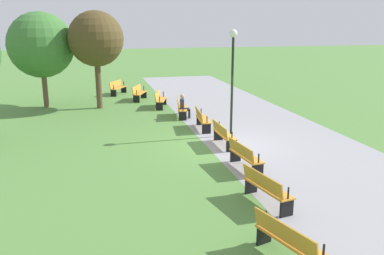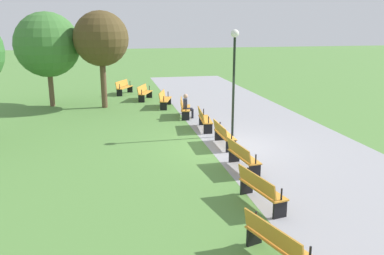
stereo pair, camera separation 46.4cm
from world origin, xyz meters
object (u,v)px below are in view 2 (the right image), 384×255
at_px(bench_3, 184,108).
at_px(bench_2, 164,99).
at_px(bench_5, 223,134).
at_px(bench_8, 277,242).
at_px(bench_0, 124,87).
at_px(person_seated, 187,105).
at_px(lamp_post, 234,64).
at_px(bench_4, 204,119).
at_px(bench_6, 242,156).
at_px(tree_0, 47,45).
at_px(bench_1, 144,92).
at_px(tree_3, 101,39).
at_px(bench_7, 260,189).

bearing_deg(bench_3, bench_2, -154.09).
bearing_deg(bench_5, bench_8, -8.62).
distance_m(bench_0, bench_2, 5.16).
xyz_separation_m(person_seated, lamp_post, (3.58, 1.20, 2.34)).
bearing_deg(bench_0, bench_4, 46.11).
height_order(bench_2, bench_6, same).
bearing_deg(bench_6, bench_0, -174.28).
height_order(bench_3, lamp_post, lamp_post).
relative_size(bench_3, tree_0, 0.33).
bearing_deg(person_seated, bench_5, 16.57).
relative_size(bench_1, bench_3, 0.99).
xyz_separation_m(bench_5, person_seated, (-4.87, -0.43, 0.17)).
xyz_separation_m(bench_2, lamp_post, (6.36, 1.93, 2.51)).
xyz_separation_m(bench_1, bench_8, (17.72, 0.89, 0.00)).
xyz_separation_m(bench_5, tree_0, (-9.31, -7.30, 2.93)).
bearing_deg(bench_5, bench_2, -171.38).
distance_m(bench_1, tree_0, 6.07).
xyz_separation_m(bench_5, lamp_post, (-1.29, 0.77, 2.51)).
relative_size(person_seated, tree_3, 0.23).
height_order(bench_4, tree_3, tree_3).
bearing_deg(person_seated, tree_3, -119.12).
height_order(bench_1, bench_8, same).
distance_m(bench_0, bench_7, 17.74).
relative_size(bench_5, person_seated, 1.39).
bearing_deg(tree_0, bench_0, 126.83).
bearing_deg(person_seated, bench_3, -150.07).
distance_m(bench_1, lamp_post, 9.56).
relative_size(bench_5, lamp_post, 0.38).
xyz_separation_m(bench_2, bench_5, (7.65, 1.16, 0.00)).
bearing_deg(bench_1, bench_2, 43.21).
bearing_deg(bench_7, bench_0, 177.07).
bearing_deg(bench_3, bench_0, -148.34).
xyz_separation_m(bench_3, tree_0, (-4.17, -6.79, 2.93)).
height_order(bench_5, tree_3, tree_3).
xyz_separation_m(bench_8, tree_3, (-15.95, -3.26, 3.25)).
xyz_separation_m(tree_0, tree_3, (1.01, 2.89, 0.32)).
height_order(bench_5, bench_8, same).
distance_m(bench_4, bench_8, 10.28).
distance_m(person_seated, lamp_post, 4.45).
relative_size(bench_1, bench_4, 1.01).
distance_m(bench_4, lamp_post, 2.96).
relative_size(bench_2, person_seated, 1.44).
bearing_deg(bench_5, tree_3, -151.99).
bearing_deg(lamp_post, bench_8, -12.20).
xyz_separation_m(bench_6, person_seated, (-7.46, -0.30, 0.17)).
relative_size(bench_0, bench_5, 1.01).
height_order(bench_6, lamp_post, lamp_post).
relative_size(bench_0, bench_8, 0.97).
xyz_separation_m(bench_3, tree_3, (-3.16, -3.90, 3.25)).
bearing_deg(bench_1, lamp_post, 40.90).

